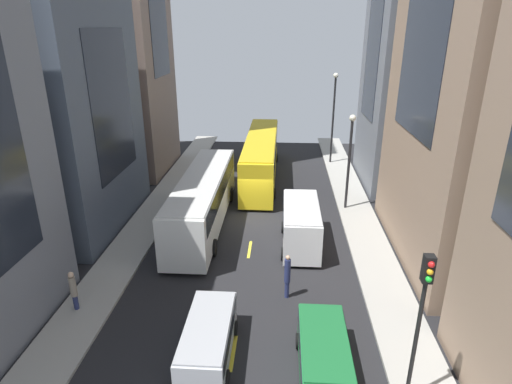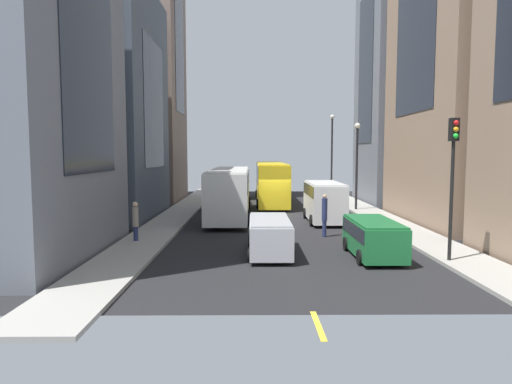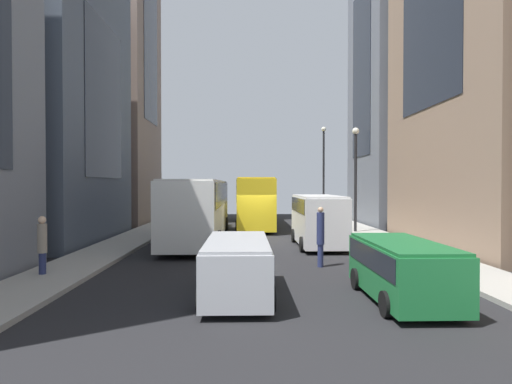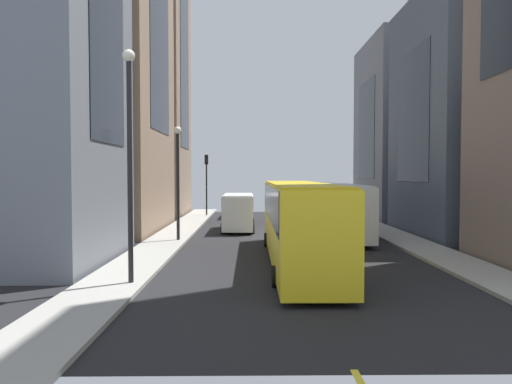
{
  "view_description": "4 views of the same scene",
  "coord_description": "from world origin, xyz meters",
  "px_view_note": "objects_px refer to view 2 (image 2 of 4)",
  "views": [
    {
      "loc": [
        1.76,
        -25.82,
        12.16
      ],
      "look_at": [
        0.03,
        1.15,
        1.51
      ],
      "focal_mm": 29.63,
      "sensor_mm": 36.0,
      "label": 1
    },
    {
      "loc": [
        -1.7,
        -32.13,
        4.41
      ],
      "look_at": [
        -1.41,
        1.26,
        1.55
      ],
      "focal_mm": 31.32,
      "sensor_mm": 36.0,
      "label": 2
    },
    {
      "loc": [
        -0.71,
        -24.38,
        3.1
      ],
      "look_at": [
        0.09,
        6.0,
        2.6
      ],
      "focal_mm": 29.34,
      "sensor_mm": 36.0,
      "label": 3
    },
    {
      "loc": [
        2.09,
        29.3,
        3.97
      ],
      "look_at": [
        1.79,
        3.53,
        3.0
      ],
      "focal_mm": 32.8,
      "sensor_mm": 36.0,
      "label": 4
    }
  ],
  "objects_px": {
    "car_silver_0": "(270,233)",
    "pedestrian_crossing_mid": "(325,214)",
    "traffic_light_near_corner": "(453,162)",
    "car_green_1": "(373,235)",
    "pedestrian_crossing_near": "(135,220)",
    "delivery_van_white": "(324,199)",
    "city_bus_white": "(230,188)",
    "streetcar_yellow": "(271,179)"
  },
  "relations": [
    {
      "from": "car_silver_0",
      "to": "pedestrian_crossing_mid",
      "type": "height_order",
      "value": "pedestrian_crossing_mid"
    },
    {
      "from": "pedestrian_crossing_mid",
      "to": "traffic_light_near_corner",
      "type": "distance_m",
      "value": 7.71
    },
    {
      "from": "car_green_1",
      "to": "pedestrian_crossing_near",
      "type": "xyz_separation_m",
      "value": [
        -10.89,
        3.0,
        0.25
      ]
    },
    {
      "from": "delivery_van_white",
      "to": "car_green_1",
      "type": "xyz_separation_m",
      "value": [
        0.51,
        -9.89,
        -0.57
      ]
    },
    {
      "from": "city_bus_white",
      "to": "streetcar_yellow",
      "type": "relative_size",
      "value": 0.87
    },
    {
      "from": "streetcar_yellow",
      "to": "traffic_light_near_corner",
      "type": "relative_size",
      "value": 2.62
    },
    {
      "from": "car_green_1",
      "to": "traffic_light_near_corner",
      "type": "xyz_separation_m",
      "value": [
        2.76,
        -1.16,
        3.16
      ]
    },
    {
      "from": "pedestrian_crossing_near",
      "to": "traffic_light_near_corner",
      "type": "height_order",
      "value": "traffic_light_near_corner"
    },
    {
      "from": "car_silver_0",
      "to": "car_green_1",
      "type": "relative_size",
      "value": 1.04
    },
    {
      "from": "city_bus_white",
      "to": "delivery_van_white",
      "type": "distance_m",
      "value": 6.71
    },
    {
      "from": "streetcar_yellow",
      "to": "car_green_1",
      "type": "bearing_deg",
      "value": -80.97
    },
    {
      "from": "city_bus_white",
      "to": "delivery_van_white",
      "type": "height_order",
      "value": "city_bus_white"
    },
    {
      "from": "pedestrian_crossing_mid",
      "to": "pedestrian_crossing_near",
      "type": "bearing_deg",
      "value": -58.12
    },
    {
      "from": "streetcar_yellow",
      "to": "car_silver_0",
      "type": "height_order",
      "value": "streetcar_yellow"
    },
    {
      "from": "car_green_1",
      "to": "pedestrian_crossing_near",
      "type": "height_order",
      "value": "pedestrian_crossing_near"
    },
    {
      "from": "delivery_van_white",
      "to": "traffic_light_near_corner",
      "type": "bearing_deg",
      "value": -73.51
    },
    {
      "from": "car_silver_0",
      "to": "pedestrian_crossing_near",
      "type": "xyz_separation_m",
      "value": [
        -6.49,
        2.44,
        0.26
      ]
    },
    {
      "from": "pedestrian_crossing_near",
      "to": "car_green_1",
      "type": "bearing_deg",
      "value": 85.51
    },
    {
      "from": "car_green_1",
      "to": "traffic_light_near_corner",
      "type": "relative_size",
      "value": 0.75
    },
    {
      "from": "city_bus_white",
      "to": "car_silver_0",
      "type": "distance_m",
      "value": 12.11
    },
    {
      "from": "streetcar_yellow",
      "to": "delivery_van_white",
      "type": "height_order",
      "value": "streetcar_yellow"
    },
    {
      "from": "city_bus_white",
      "to": "pedestrian_crossing_near",
      "type": "distance_m",
      "value": 10.32
    },
    {
      "from": "streetcar_yellow",
      "to": "pedestrian_crossing_near",
      "type": "bearing_deg",
      "value": -111.51
    },
    {
      "from": "car_green_1",
      "to": "pedestrian_crossing_mid",
      "type": "height_order",
      "value": "pedestrian_crossing_mid"
    },
    {
      "from": "delivery_van_white",
      "to": "pedestrian_crossing_mid",
      "type": "distance_m",
      "value": 5.25
    },
    {
      "from": "pedestrian_crossing_mid",
      "to": "car_green_1",
      "type": "bearing_deg",
      "value": 37.42
    },
    {
      "from": "streetcar_yellow",
      "to": "car_green_1",
      "type": "relative_size",
      "value": 3.47
    },
    {
      "from": "pedestrian_crossing_mid",
      "to": "streetcar_yellow",
      "type": "bearing_deg",
      "value": -151.15
    },
    {
      "from": "city_bus_white",
      "to": "car_silver_0",
      "type": "relative_size",
      "value": 2.9
    },
    {
      "from": "car_silver_0",
      "to": "traffic_light_near_corner",
      "type": "xyz_separation_m",
      "value": [
        7.16,
        -1.72,
        3.16
      ]
    },
    {
      "from": "city_bus_white",
      "to": "traffic_light_near_corner",
      "type": "bearing_deg",
      "value": -55.07
    },
    {
      "from": "city_bus_white",
      "to": "car_green_1",
      "type": "bearing_deg",
      "value": -61.58
    },
    {
      "from": "delivery_van_white",
      "to": "car_silver_0",
      "type": "xyz_separation_m",
      "value": [
        -3.89,
        -9.33,
        -0.57
      ]
    },
    {
      "from": "city_bus_white",
      "to": "car_silver_0",
      "type": "height_order",
      "value": "city_bus_white"
    },
    {
      "from": "city_bus_white",
      "to": "car_silver_0",
      "type": "bearing_deg",
      "value": -78.94
    },
    {
      "from": "pedestrian_crossing_near",
      "to": "traffic_light_near_corner",
      "type": "bearing_deg",
      "value": 83.96
    },
    {
      "from": "car_silver_0",
      "to": "pedestrian_crossing_near",
      "type": "bearing_deg",
      "value": 159.44
    },
    {
      "from": "delivery_van_white",
      "to": "pedestrian_crossing_mid",
      "type": "height_order",
      "value": "delivery_van_white"
    },
    {
      "from": "streetcar_yellow",
      "to": "traffic_light_near_corner",
      "type": "xyz_separation_m",
      "value": [
        6.23,
        -22.99,
        1.97
      ]
    },
    {
      "from": "city_bus_white",
      "to": "pedestrian_crossing_mid",
      "type": "bearing_deg",
      "value": -54.99
    },
    {
      "from": "streetcar_yellow",
      "to": "delivery_van_white",
      "type": "distance_m",
      "value": 12.31
    },
    {
      "from": "streetcar_yellow",
      "to": "car_silver_0",
      "type": "relative_size",
      "value": 3.34
    }
  ]
}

